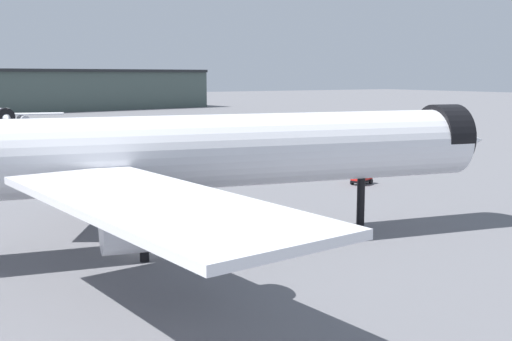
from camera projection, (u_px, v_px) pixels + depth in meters
The scene contains 5 objects.
ground at pixel (147, 251), 52.58m from camera, with size 900.00×900.00×0.00m, color slate.
airliner_near_gate at pixel (165, 155), 52.34m from camera, with size 64.82×58.25×18.31m.
terminal_building at pixel (15, 90), 244.51m from camera, with size 168.66×40.90×27.83m.
baggage_tug_wing at pixel (361, 177), 84.50m from camera, with size 3.54×2.72×1.85m.
baggage_cart_trailing at pixel (232, 169), 92.40m from camera, with size 2.57×2.80×1.82m.
Camera 1 is at (-18.78, -48.23, 14.70)m, focal length 43.70 mm.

